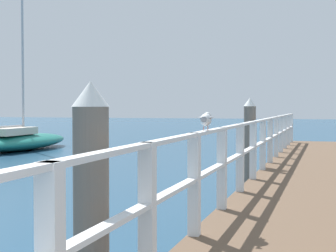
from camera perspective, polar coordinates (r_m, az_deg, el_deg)
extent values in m
cube|color=brown|center=(11.16, 15.82, -6.45)|extent=(2.60, 21.84, 0.50)
cube|color=white|center=(4.34, -2.21, -9.07)|extent=(0.12, 0.12, 1.11)
cube|color=white|center=(5.82, 2.81, -6.21)|extent=(0.12, 0.12, 1.11)
cube|color=white|center=(7.32, 5.75, -4.49)|extent=(0.12, 0.12, 1.11)
cube|color=white|center=(8.85, 7.67, -3.35)|extent=(0.12, 0.12, 1.11)
cube|color=white|center=(10.38, 9.03, -2.55)|extent=(0.12, 0.12, 1.11)
cube|color=white|center=(11.92, 10.03, -1.95)|extent=(0.12, 0.12, 1.11)
cube|color=white|center=(13.47, 10.81, -1.49)|extent=(0.12, 0.12, 1.11)
cube|color=white|center=(15.02, 11.42, -1.13)|extent=(0.12, 0.12, 1.11)
cube|color=white|center=(16.57, 11.92, -0.83)|extent=(0.12, 0.12, 1.11)
cube|color=white|center=(18.12, 12.34, -0.58)|extent=(0.12, 0.12, 1.11)
cube|color=white|center=(19.67, 12.68, -0.37)|extent=(0.12, 0.12, 1.11)
cube|color=white|center=(21.22, 12.98, -0.19)|extent=(0.12, 0.12, 1.11)
cube|color=white|center=(11.13, 9.58, 0.52)|extent=(0.10, 20.24, 0.04)
cube|color=white|center=(11.15, 9.57, -1.95)|extent=(0.10, 20.24, 0.04)
cylinder|color=#6B6056|center=(4.29, -8.17, -10.73)|extent=(0.28, 0.28, 1.90)
cone|color=white|center=(4.18, -8.24, 3.41)|extent=(0.29, 0.29, 0.20)
cylinder|color=#6B6056|center=(12.65, 8.68, -2.21)|extent=(0.28, 0.28, 1.90)
cone|color=white|center=(12.61, 8.71, 2.55)|extent=(0.29, 0.29, 0.20)
ellipsoid|color=white|center=(6.30, 4.05, 0.65)|extent=(0.16, 0.29, 0.15)
sphere|color=white|center=(6.48, 4.22, 1.09)|extent=(0.09, 0.09, 0.09)
cone|color=gold|center=(6.54, 4.28, 1.10)|extent=(0.03, 0.05, 0.02)
cone|color=#939399|center=(6.14, 3.87, 0.71)|extent=(0.08, 0.09, 0.07)
ellipsoid|color=#939399|center=(6.30, 4.05, 0.89)|extent=(0.20, 0.24, 0.04)
cylinder|color=tan|center=(6.30, 3.81, -0.26)|extent=(0.01, 0.01, 0.05)
cylinder|color=tan|center=(6.30, 4.26, -0.26)|extent=(0.01, 0.01, 0.05)
ellipsoid|color=#197266|center=(24.01, -15.53, -1.64)|extent=(2.53, 6.84, 0.70)
cylinder|color=#B2B2B7|center=(24.43, -15.22, 8.92)|extent=(0.10, 0.10, 8.23)
cylinder|color=#B2B2B7|center=(23.26, -16.65, -0.05)|extent=(0.11, 2.38, 0.08)
cube|color=beige|center=(23.29, -16.60, -0.54)|extent=(1.40, 2.47, 0.30)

